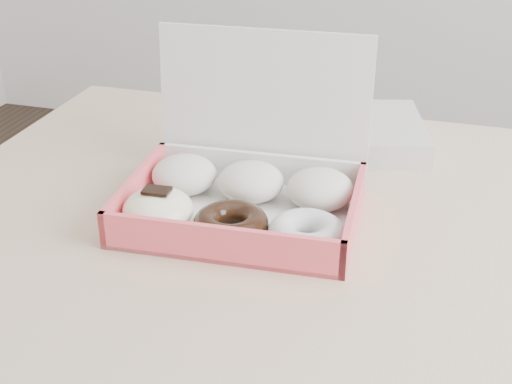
# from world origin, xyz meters

# --- Properties ---
(table) EXTENTS (1.20, 0.80, 0.75)m
(table) POSITION_xyz_m (0.00, 0.00, 0.67)
(table) COLOR tan
(table) RESTS_ON ground
(donut_box) EXTENTS (0.30, 0.25, 0.21)m
(donut_box) POSITION_xyz_m (-0.17, 0.00, 0.78)
(donut_box) COLOR white
(donut_box) RESTS_ON table
(newspapers) EXTENTS (0.28, 0.25, 0.04)m
(newspapers) POSITION_xyz_m (-0.09, 0.26, 0.77)
(newspapers) COLOR silver
(newspapers) RESTS_ON table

